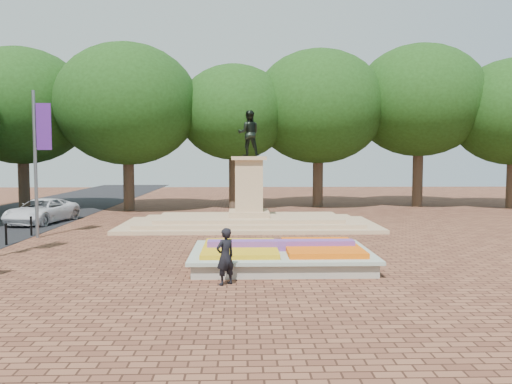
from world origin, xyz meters
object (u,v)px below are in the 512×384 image
flower_bed (282,255)px  pedestrian (225,256)px  van (42,211)px  monument (249,211)px

flower_bed → pedestrian: 3.29m
flower_bed → van: size_ratio=1.24×
van → pedestrian: 18.28m
van → pedestrian: bearing=-41.4°
flower_bed → pedestrian: size_ratio=3.63×
van → pedestrian: pedestrian is taller
monument → van: bearing=171.5°
flower_bed → monument: 10.07m
flower_bed → van: 17.65m
monument → van: 12.23m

